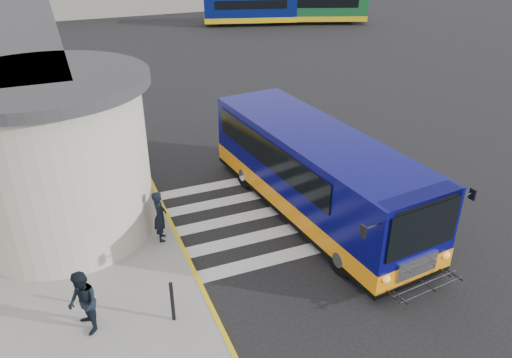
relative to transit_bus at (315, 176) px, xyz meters
name	(u,v)px	position (x,y,z in m)	size (l,w,h in m)	color
ground	(281,196)	(-0.53, 1.37, -1.34)	(140.00, 140.00, 0.00)	black
sidewalk	(4,191)	(-9.53, 5.37, -1.26)	(10.00, 34.00, 0.15)	gray
curb_strip	(144,167)	(-4.58, 5.37, -1.26)	(0.12, 34.00, 0.16)	yellow
crosswalk	(278,210)	(-1.03, 0.57, -1.33)	(8.00, 5.35, 0.01)	silver
transit_bus	(315,176)	(0.00, 0.00, 0.00)	(4.04, 10.14, 2.80)	#07085C
pedestrian_a	(160,216)	(-5.03, 0.17, -0.39)	(0.58, 0.38, 1.60)	black
pedestrian_b	(83,303)	(-7.47, -2.85, -0.38)	(0.79, 0.61, 1.62)	black
bollard	(172,301)	(-5.53, -3.27, -0.64)	(0.09, 0.09, 1.10)	black
far_bus_a	(250,9)	(10.06, 30.89, 0.03)	(8.50, 4.45, 2.11)	#071253
far_bus_b	(321,8)	(16.28, 29.08, 0.03)	(8.46, 4.97, 2.11)	#165529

